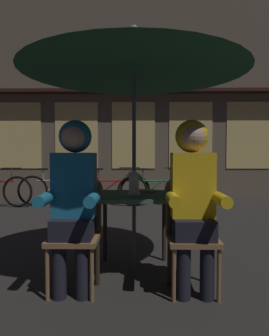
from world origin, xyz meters
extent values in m
plane|color=#2D2B28|center=(0.00, 0.00, 0.00)|extent=(60.00, 60.00, 0.00)
cube|color=#42664C|center=(0.00, 0.00, 0.72)|extent=(0.72, 0.72, 0.04)
cylinder|color=#2D2319|center=(-0.31, -0.31, 0.35)|extent=(0.04, 0.04, 0.70)
cylinder|color=#2D2319|center=(0.31, -0.31, 0.35)|extent=(0.04, 0.04, 0.70)
cylinder|color=#2D2319|center=(-0.31, 0.31, 0.35)|extent=(0.04, 0.04, 0.70)
cylinder|color=#2D2319|center=(0.31, 0.31, 0.35)|extent=(0.04, 0.04, 0.70)
cylinder|color=#4C4C51|center=(0.00, 0.00, 1.12)|extent=(0.04, 0.04, 2.25)
cone|color=#19472D|center=(0.00, 0.00, 2.06)|extent=(2.10, 2.10, 0.38)
sphere|color=#4C4C51|center=(0.00, 0.00, 2.28)|extent=(0.06, 0.06, 0.06)
cube|color=white|center=(0.00, -0.02, 0.75)|extent=(0.11, 0.11, 0.02)
cube|color=white|center=(0.00, -0.02, 0.84)|extent=(0.09, 0.09, 0.16)
pyramid|color=white|center=(0.00, -0.02, 0.94)|extent=(0.11, 0.11, 0.06)
cube|color=olive|center=(-0.48, -0.44, 0.43)|extent=(0.40, 0.40, 0.04)
cylinder|color=olive|center=(-0.31, -0.61, 0.21)|extent=(0.03, 0.03, 0.41)
cylinder|color=olive|center=(-0.65, -0.61, 0.21)|extent=(0.03, 0.03, 0.41)
cylinder|color=olive|center=(-0.31, -0.27, 0.21)|extent=(0.03, 0.03, 0.41)
cylinder|color=olive|center=(-0.65, -0.27, 0.21)|extent=(0.03, 0.03, 0.41)
cube|color=olive|center=(-0.48, -0.26, 0.66)|extent=(0.40, 0.03, 0.42)
cube|color=olive|center=(0.48, -0.44, 0.43)|extent=(0.40, 0.40, 0.04)
cylinder|color=olive|center=(0.65, -0.61, 0.21)|extent=(0.03, 0.03, 0.41)
cylinder|color=olive|center=(0.31, -0.61, 0.21)|extent=(0.03, 0.03, 0.41)
cylinder|color=olive|center=(0.65, -0.27, 0.21)|extent=(0.03, 0.03, 0.41)
cylinder|color=olive|center=(0.31, -0.27, 0.21)|extent=(0.03, 0.03, 0.41)
cube|color=olive|center=(0.48, -0.26, 0.66)|extent=(0.40, 0.03, 0.42)
cylinder|color=black|center=(-0.39, -0.57, 0.23)|extent=(0.11, 0.11, 0.45)
cylinder|color=black|center=(-0.57, -0.57, 0.23)|extent=(0.11, 0.11, 0.45)
cube|color=black|center=(-0.48, -0.44, 0.53)|extent=(0.32, 0.36, 0.16)
cube|color=teal|center=(-0.48, -0.40, 0.87)|extent=(0.34, 0.22, 0.52)
cylinder|color=teal|center=(-0.30, -0.62, 0.78)|extent=(0.09, 0.30, 0.09)
cylinder|color=teal|center=(-0.66, -0.62, 0.78)|extent=(0.09, 0.30, 0.09)
sphere|color=tan|center=(-0.48, -0.40, 1.25)|extent=(0.21, 0.21, 0.21)
sphere|color=teal|center=(-0.48, -0.35, 1.26)|extent=(0.27, 0.27, 0.27)
cylinder|color=black|center=(0.57, -0.57, 0.23)|extent=(0.11, 0.11, 0.45)
cylinder|color=black|center=(0.39, -0.57, 0.23)|extent=(0.11, 0.11, 0.45)
cube|color=black|center=(0.48, -0.44, 0.53)|extent=(0.32, 0.36, 0.16)
cube|color=yellow|center=(0.48, -0.40, 0.87)|extent=(0.34, 0.22, 0.52)
cylinder|color=yellow|center=(0.66, -0.62, 0.78)|extent=(0.09, 0.30, 0.09)
cylinder|color=yellow|center=(0.30, -0.62, 0.78)|extent=(0.09, 0.30, 0.09)
sphere|color=tan|center=(0.48, -0.40, 1.25)|extent=(0.21, 0.21, 0.21)
sphere|color=yellow|center=(0.48, -0.35, 1.26)|extent=(0.27, 0.27, 0.27)
cube|color=#6B5B4C|center=(0.63, 5.40, 3.10)|extent=(10.00, 0.60, 6.20)
cube|color=#F4D17A|center=(-3.04, 5.09, 1.60)|extent=(1.10, 0.02, 1.70)
cube|color=#F4D17A|center=(-1.57, 5.09, 1.60)|extent=(1.10, 0.02, 1.70)
cube|color=#F4D17A|center=(-0.10, 5.09, 1.60)|extent=(1.10, 0.02, 1.70)
cube|color=#F4D17A|center=(1.36, 5.09, 1.60)|extent=(1.10, 0.02, 1.70)
cube|color=#F4D17A|center=(2.83, 5.09, 1.60)|extent=(1.10, 0.02, 1.70)
cube|color=#331914|center=(0.63, 4.95, 2.70)|extent=(9.00, 0.36, 0.08)
torus|color=black|center=(-2.52, 3.56, 0.33)|extent=(0.66, 0.11, 0.66)
cylinder|color=maroon|center=(-2.64, 3.57, 0.68)|extent=(0.02, 0.02, 0.28)
cylinder|color=black|center=(-2.64, 3.57, 0.82)|extent=(0.44, 0.06, 0.02)
torus|color=black|center=(-1.24, 3.80, 0.33)|extent=(0.66, 0.08, 0.66)
torus|color=black|center=(-2.26, 3.74, 0.33)|extent=(0.66, 0.08, 0.66)
cylinder|color=#ADA89E|center=(-1.75, 3.77, 0.54)|extent=(0.84, 0.08, 0.04)
cylinder|color=#ADA89E|center=(-1.87, 3.76, 0.36)|extent=(0.61, 0.07, 0.44)
cylinder|color=#ADA89E|center=(-2.03, 3.75, 0.66)|extent=(0.02, 0.02, 0.24)
cube|color=black|center=(-2.03, 3.75, 0.79)|extent=(0.20, 0.09, 0.04)
cylinder|color=#ADA89E|center=(-1.36, 3.79, 0.68)|extent=(0.02, 0.02, 0.28)
cylinder|color=black|center=(-1.36, 3.79, 0.82)|extent=(0.44, 0.05, 0.02)
torus|color=black|center=(-0.04, 3.80, 0.33)|extent=(0.66, 0.08, 0.66)
torus|color=black|center=(-1.06, 3.76, 0.33)|extent=(0.66, 0.08, 0.66)
cylinder|color=maroon|center=(-0.55, 3.78, 0.54)|extent=(0.84, 0.08, 0.04)
cylinder|color=maroon|center=(-0.67, 3.77, 0.36)|extent=(0.61, 0.07, 0.44)
cylinder|color=maroon|center=(-0.84, 3.77, 0.66)|extent=(0.02, 0.02, 0.24)
cube|color=black|center=(-0.84, 3.77, 0.79)|extent=(0.20, 0.09, 0.04)
cylinder|color=maroon|center=(-0.16, 3.80, 0.68)|extent=(0.02, 0.02, 0.28)
cylinder|color=black|center=(-0.16, 3.80, 0.82)|extent=(0.44, 0.05, 0.02)
torus|color=black|center=(0.92, 3.80, 0.33)|extent=(0.66, 0.08, 0.66)
torus|color=black|center=(-0.10, 3.75, 0.33)|extent=(0.66, 0.08, 0.66)
cylinder|color=#236B3D|center=(0.41, 3.77, 0.54)|extent=(0.84, 0.08, 0.04)
cylinder|color=#236B3D|center=(0.29, 3.77, 0.36)|extent=(0.61, 0.07, 0.44)
cylinder|color=#236B3D|center=(0.13, 3.76, 0.66)|extent=(0.02, 0.02, 0.24)
cube|color=black|center=(0.13, 3.76, 0.79)|extent=(0.20, 0.09, 0.04)
cylinder|color=#236B3D|center=(0.80, 3.79, 0.68)|extent=(0.02, 0.02, 0.28)
cylinder|color=black|center=(0.80, 3.79, 0.82)|extent=(0.44, 0.05, 0.02)
cube|color=olive|center=(0.10, 0.15, 0.75)|extent=(0.22, 0.16, 0.02)
camera|label=1|loc=(0.05, -2.92, 1.12)|focal=33.31mm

